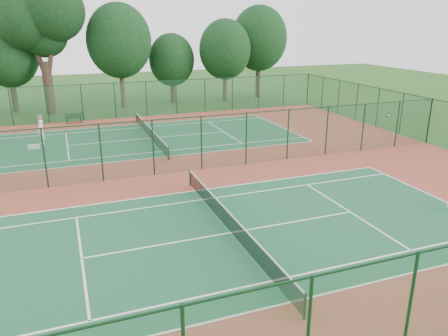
{
  "coord_description": "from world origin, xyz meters",
  "views": [
    {
      "loc": [
        -6.48,
        -25.4,
        8.97
      ],
      "look_at": [
        1.28,
        -4.74,
        1.6
      ],
      "focal_mm": 35.0,
      "sensor_mm": 36.0,
      "label": 1
    }
  ],
  "objects": [
    {
      "name": "red_pad",
      "position": [
        0.0,
        0.0,
        0.01
      ],
      "size": [
        40.0,
        36.0,
        0.01
      ],
      "primitive_type": "cube",
      "color": "brown",
      "rests_on": "ground"
    },
    {
      "name": "fence_south",
      "position": [
        0.0,
        -18.0,
        1.76
      ],
      "size": [
        40.0,
        0.09,
        3.5
      ],
      "color": "#1B532C",
      "rests_on": "ground"
    },
    {
      "name": "stray_ball_b",
      "position": [
        9.2,
        -0.98,
        0.05
      ],
      "size": [
        0.08,
        0.08,
        0.08
      ],
      "primitive_type": "sphere",
      "color": "yellow",
      "rests_on": "red_pad"
    },
    {
      "name": "fence_north",
      "position": [
        0.0,
        18.0,
        1.76
      ],
      "size": [
        40.0,
        0.09,
        3.5
      ],
      "color": "#1C5537",
      "rests_on": "ground"
    },
    {
      "name": "trash_bin",
      "position": [
        -8.5,
        17.56,
        0.46
      ],
      "size": [
        0.59,
        0.59,
        0.9
      ],
      "primitive_type": "cylinder",
      "rotation": [
        0.0,
        0.0,
        -0.2
      ],
      "color": "slate",
      "rests_on": "red_pad"
    },
    {
      "name": "court_near",
      "position": [
        0.0,
        -9.0,
        0.01
      ],
      "size": [
        23.77,
        10.97,
        0.01
      ],
      "primitive_type": "cube",
      "color": "#1C5A37",
      "rests_on": "red_pad"
    },
    {
      "name": "stray_ball_c",
      "position": [
        -0.81,
        -0.64,
        0.05
      ],
      "size": [
        0.07,
        0.07,
        0.07
      ],
      "primitive_type": "sphere",
      "color": "#B8D130",
      "rests_on": "red_pad"
    },
    {
      "name": "big_tree",
      "position": [
        -7.4,
        22.68,
        9.24
      ],
      "size": [
        8.49,
        6.22,
        13.05
      ],
      "color": "#37251E",
      "rests_on": "ground"
    },
    {
      "name": "player_far",
      "position": [
        -8.16,
        10.08,
        0.97
      ],
      "size": [
        0.7,
        0.82,
        1.91
      ],
      "primitive_type": "imported",
      "rotation": [
        0.0,
        0.0,
        -1.14
      ],
      "color": "white",
      "rests_on": "court_far"
    },
    {
      "name": "evergreen_row",
      "position": [
        0.5,
        24.25,
        0.0
      ],
      "size": [
        39.0,
        5.0,
        12.0
      ],
      "primitive_type": null,
      "color": "black",
      "rests_on": "ground"
    },
    {
      "name": "kit_bag",
      "position": [
        -8.75,
        8.96,
        0.17
      ],
      "size": [
        0.87,
        0.41,
        0.31
      ],
      "primitive_type": "cube",
      "rotation": [
        0.0,
        0.0,
        0.12
      ],
      "color": "silver",
      "rests_on": "red_pad"
    },
    {
      "name": "court_far",
      "position": [
        0.0,
        9.0,
        0.01
      ],
      "size": [
        23.77,
        10.97,
        0.01
      ],
      "primitive_type": "cube",
      "color": "#1C5A34",
      "rests_on": "red_pad"
    },
    {
      "name": "tennis_net_far",
      "position": [
        0.0,
        9.0,
        0.54
      ],
      "size": [
        0.1,
        12.9,
        0.97
      ],
      "color": "#14381E",
      "rests_on": "ground"
    },
    {
      "name": "fence_divider",
      "position": [
        0.0,
        0.0,
        1.76
      ],
      "size": [
        40.0,
        0.09,
        3.5
      ],
      "color": "#184A2B",
      "rests_on": "ground"
    },
    {
      "name": "bench",
      "position": [
        -5.51,
        17.15,
        0.51
      ],
      "size": [
        1.62,
        0.63,
        0.98
      ],
      "rotation": [
        0.0,
        0.0,
        0.11
      ],
      "color": "#12361D",
      "rests_on": "red_pad"
    },
    {
      "name": "ground",
      "position": [
        0.0,
        0.0,
        0.0
      ],
      "size": [
        120.0,
        120.0,
        0.0
      ],
      "primitive_type": "plane",
      "color": "#26551A",
      "rests_on": "ground"
    },
    {
      "name": "fence_east",
      "position": [
        20.0,
        0.0,
        1.76
      ],
      "size": [
        0.09,
        36.0,
        3.5
      ],
      "rotation": [
        0.0,
        0.0,
        1.57
      ],
      "color": "#1A5029",
      "rests_on": "ground"
    },
    {
      "name": "stray_ball_a",
      "position": [
        5.3,
        -0.56,
        0.05
      ],
      "size": [
        0.07,
        0.07,
        0.07
      ],
      "primitive_type": "sphere",
      "color": "#CFD431",
      "rests_on": "red_pad"
    },
    {
      "name": "tennis_net_near",
      "position": [
        0.0,
        -9.0,
        0.54
      ],
      "size": [
        0.1,
        12.9,
        0.97
      ],
      "color": "#14391F",
      "rests_on": "ground"
    }
  ]
}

